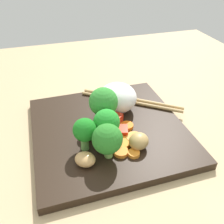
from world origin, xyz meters
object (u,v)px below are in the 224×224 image
Objects in this scene: square_plate at (109,130)px; carrot_slice_3 at (121,152)px; rice_mound at (117,98)px; broccoli_floret_0 at (85,131)px; chopstick_pair at (131,100)px.

carrot_slice_3 is at bearing 90.08° from square_plate.
rice_mound is 13.24cm from broccoli_floret_0.
broccoli_floret_0 is (5.45, 4.59, 4.70)cm from square_plate.
carrot_slice_3 is 0.13× the size of chopstick_pair.
broccoli_floret_0 is at bearing -29.39° from carrot_slice_3.
rice_mound is 0.40× the size of chopstick_pair.
square_plate is 7.75cm from carrot_slice_3.
rice_mound is at bearing -104.94° from carrot_slice_3.
broccoli_floret_0 is at bearing 40.10° from square_plate.
square_plate is at bearing -89.92° from carrot_slice_3.
chopstick_pair is at bearing -116.30° from carrot_slice_3.
square_plate is 10.37cm from chopstick_pair.
broccoli_floret_0 is 17.77cm from chopstick_pair.
chopstick_pair is (-3.92, -2.02, -2.64)cm from rice_mound.
broccoli_floret_0 is 2.45× the size of carrot_slice_3.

